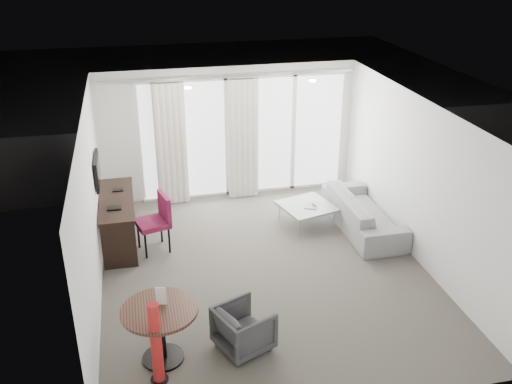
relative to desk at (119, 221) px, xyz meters
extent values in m
cube|color=#4D4841|center=(2.20, -1.41, -0.42)|extent=(5.00, 6.00, 0.00)
cube|color=white|center=(2.20, -1.41, 2.18)|extent=(5.00, 6.00, 0.00)
cube|color=silver|center=(-0.30, -1.41, 0.88)|extent=(0.00, 6.00, 2.60)
cube|color=silver|center=(4.70, -1.41, 0.88)|extent=(0.00, 6.00, 2.60)
cube|color=silver|center=(2.20, -4.41, 0.88)|extent=(5.00, 0.00, 2.60)
cylinder|color=#FFE0B2|center=(1.30, 0.19, 2.17)|extent=(0.12, 0.12, 0.02)
cylinder|color=#FFE0B2|center=(3.40, 0.19, 2.17)|extent=(0.12, 0.12, 0.02)
cylinder|color=#B31F1F|center=(0.42, -3.48, 0.13)|extent=(0.25, 0.25, 1.09)
imported|color=#333335|center=(1.53, -3.12, -0.12)|extent=(0.85, 0.84, 0.59)
imported|color=gray|center=(4.26, -0.41, -0.10)|extent=(0.84, 2.16, 0.63)
cube|color=#4D4D50|center=(2.50, 3.09, -0.48)|extent=(5.60, 3.00, 0.12)
camera|label=1|loc=(0.39, -8.86, 4.49)|focal=40.00mm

